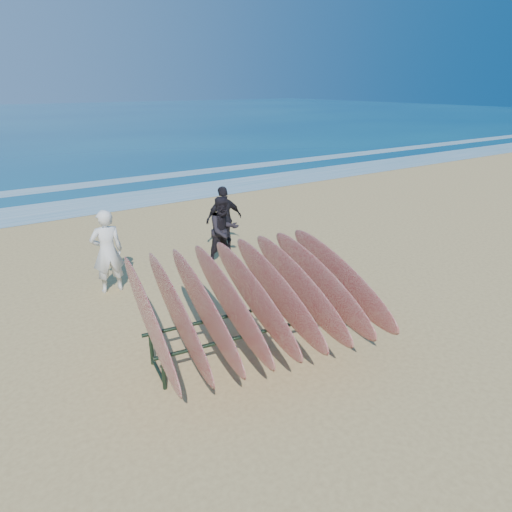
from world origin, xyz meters
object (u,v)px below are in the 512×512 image
object	(u,v)px
surfboard_rack	(253,295)
person_dark_b	(224,219)
person_white	(107,251)
person_dark_a	(224,231)

from	to	relation	value
surfboard_rack	person_dark_b	bearing A→B (deg)	72.82
surfboard_rack	person_dark_b	size ratio (longest dim) A/B	2.24
surfboard_rack	person_dark_b	distance (m)	4.62
person_white	person_dark_b	world-z (taller)	person_white
person_dark_a	person_white	bearing A→B (deg)	179.13
person_white	person_dark_b	distance (m)	3.17
person_white	person_dark_b	size ratio (longest dim) A/B	1.04
surfboard_rack	person_white	size ratio (longest dim) A/B	2.15
surfboard_rack	person_white	distance (m)	3.56
person_dark_a	person_dark_b	xyz separation A→B (m)	(0.47, 0.78, 0.01)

